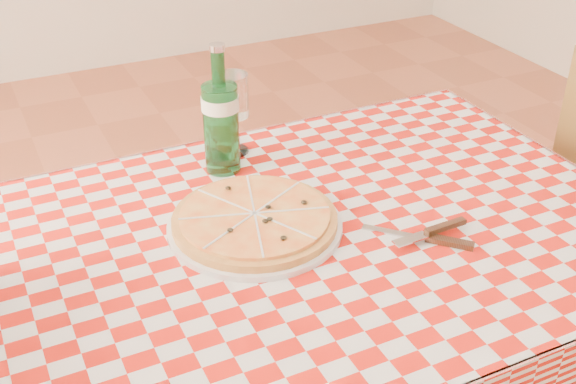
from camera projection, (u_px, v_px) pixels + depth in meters
name	position (u px, v px, depth m)	size (l,w,h in m)	color
dining_table	(310.00, 272.00, 1.44)	(1.20, 0.80, 0.75)	brown
tablecloth	(311.00, 233.00, 1.39)	(1.30, 0.90, 0.01)	#B3140B
pizza_plate	(255.00, 219.00, 1.38)	(0.34, 0.34, 0.04)	#C78642
water_bottle	(220.00, 110.00, 1.52)	(0.08, 0.08, 0.29)	#186028
wine_glass	(233.00, 114.00, 1.61)	(0.07, 0.07, 0.19)	silver
cutlery	(426.00, 235.00, 1.35)	(0.23, 0.19, 0.02)	silver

